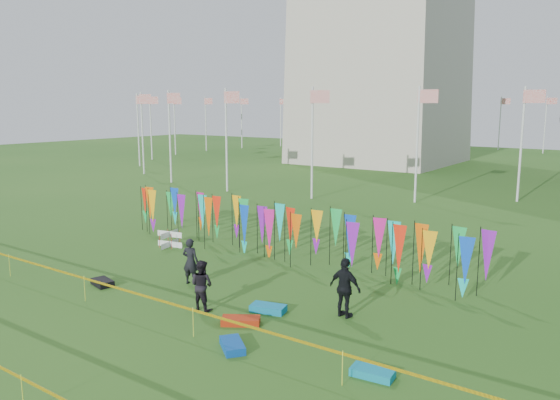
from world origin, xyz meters
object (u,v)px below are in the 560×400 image
Objects in this scene: person_mid at (202,285)px; kite_bag_red at (241,321)px; person_right at (345,288)px; kite_bag_black at (102,282)px; person_left at (190,261)px; kite_bag_blue at (232,345)px; kite_bag_turquoise at (268,308)px; box_kite at (170,239)px; kite_bag_teal at (372,373)px.

person_mid is 2.00m from kite_bag_red.
person_right is 9.36m from kite_bag_black.
kite_bag_blue is at bearing 129.94° from person_left.
kite_bag_turquoise is (-2.28, -1.04, -0.86)m from person_right.
box_kite is 5.82m from kite_bag_black.
kite_bag_red is (8.69, -5.31, -0.28)m from box_kite.
person_left is at bearing 163.39° from kite_bag_teal.
kite_bag_turquoise is (8.77, -3.98, -0.28)m from box_kite.
person_left is at bearing 154.24° from kite_bag_red.
kite_bag_turquoise is 2.96m from kite_bag_blue.
kite_bag_black is (-6.70, -1.45, -0.00)m from kite_bag_turquoise.
person_left is 6.06m from kite_bag_blue.
box_kite is 11.45m from person_right.
kite_bag_teal is at bearing -2.90° from kite_bag_black.
kite_bag_red is 1.23× the size of kite_bag_black.
kite_bag_turquoise reaches higher than kite_bag_blue.
kite_bag_black is 11.44m from kite_bag_teal.
person_right reaches higher than kite_bag_black.
kite_bag_teal is (4.72, -2.02, -0.01)m from kite_bag_turquoise.
kite_bag_teal is at bearing -8.24° from kite_bag_red.
person_left is at bearing 10.49° from person_right.
person_mid is at bearing 33.46° from person_right.
person_left is (4.68, -3.38, 0.49)m from box_kite.
kite_bag_black is (2.07, -5.43, -0.28)m from box_kite.
box_kite is at bearing 110.86° from kite_bag_black.
kite_bag_red is at bearing -31.44° from box_kite.
person_mid is at bearing 172.01° from kite_bag_teal.
box_kite reaches higher than kite_bag_red.
person_left reaches higher than kite_bag_black.
kite_bag_turquoise is at bearing -24.42° from box_kite.
box_kite is 9.64m from kite_bag_turquoise.
kite_bag_blue is (4.93, -3.44, -0.78)m from person_left.
person_right is 1.83× the size of kite_bag_teal.
person_mid is 1.62× the size of kite_bag_blue.
kite_bag_turquoise is 0.96× the size of kite_bag_red.
person_left is at bearing -35.82° from box_kite.
person_right is at bearing -14.90° from box_kite.
box_kite is 11.79m from kite_bag_blue.
person_right is at bearing 45.15° from kite_bag_red.
box_kite is at bearing -40.04° from person_mid.
person_right is at bearing 24.64° from kite_bag_turquoise.
box_kite is 0.75× the size of kite_bag_blue.
kite_bag_red is (-0.93, 1.51, -0.00)m from kite_bag_blue.
kite_bag_red reaches higher than kite_bag_teal.
kite_bag_red is at bearing 171.76° from kite_bag_teal.
kite_bag_black reaches higher than kite_bag_red.
kite_bag_blue is (-1.43, -3.88, -0.87)m from person_right.
person_mid is 1.48× the size of kite_bag_turquoise.
person_mid is 2.33m from kite_bag_turquoise.
person_mid is 1.58× the size of kite_bag_teal.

